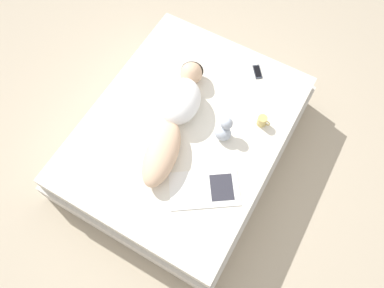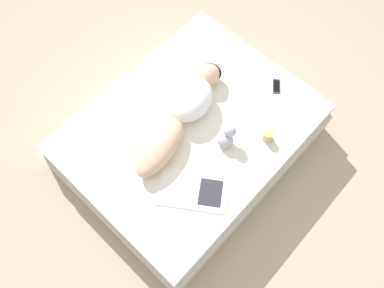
% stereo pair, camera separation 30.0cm
% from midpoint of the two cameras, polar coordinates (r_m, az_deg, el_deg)
% --- Properties ---
extents(ground_plane, '(12.00, 12.00, 0.00)m').
position_cam_midpoint_polar(ground_plane, '(3.53, 2.14, -0.78)').
color(ground_plane, '#B7A88E').
extents(bed, '(1.63, 2.07, 0.45)m').
position_cam_midpoint_polar(bed, '(3.33, 2.27, 0.79)').
color(bed, beige).
rests_on(bed, ground_plane).
extents(person, '(0.50, 1.22, 0.24)m').
position_cam_midpoint_polar(person, '(3.07, 1.43, 4.63)').
color(person, '#DBB28E').
rests_on(person, bed).
extents(open_magazine, '(0.62, 0.56, 0.01)m').
position_cam_midpoint_polar(open_magazine, '(2.90, 3.27, -7.41)').
color(open_magazine, white).
rests_on(open_magazine, bed).
extents(coffee_mug, '(0.11, 0.08, 0.09)m').
position_cam_midpoint_polar(coffee_mug, '(3.12, 14.18, 0.90)').
color(coffee_mug, tan).
rests_on(coffee_mug, bed).
extents(cell_phone, '(0.14, 0.15, 0.01)m').
position_cam_midpoint_polar(cell_phone, '(3.44, 15.21, 8.25)').
color(cell_phone, '#333842').
rests_on(cell_phone, bed).
extents(plush_toy, '(0.14, 0.16, 0.20)m').
position_cam_midpoint_polar(plush_toy, '(3.01, 8.14, 0.79)').
color(plush_toy, '#B2BCCC').
rests_on(plush_toy, bed).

